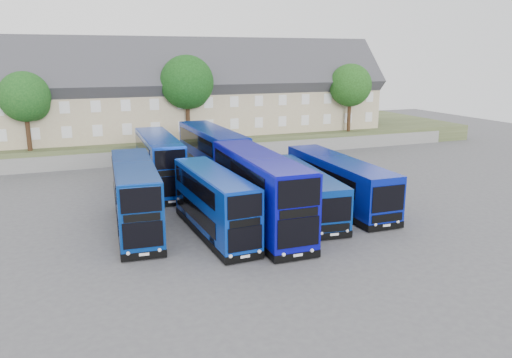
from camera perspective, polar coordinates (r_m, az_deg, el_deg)
The scene contains 15 objects.
ground at distance 31.85m, azimuth -0.15°, elevation -6.37°, with size 120.00×120.00×0.00m, color #4D4C52.
retaining_wall at distance 53.98m, azimuth -9.34°, elevation 2.72°, with size 70.00×0.40×1.50m, color slate.
earth_bank at distance 63.61m, azimuth -11.24°, elevation 4.55°, with size 80.00×20.00×2.00m, color #3F4A2A.
terrace_row at distance 59.04m, azimuth -10.80°, elevation 9.34°, with size 54.00×10.40×11.20m.
dd_front_left at distance 33.06m, azimuth -13.61°, elevation -2.11°, with size 3.31×11.12×4.36m.
dd_front_mid at distance 31.42m, azimuth -4.80°, elevation -2.91°, with size 2.79×10.23×4.03m.
dd_front_right at distance 32.44m, azimuth 0.40°, elevation -1.55°, with size 3.05×12.28×4.86m.
dd_rear_left at distance 42.90m, azimuth -11.00°, elevation 1.78°, with size 2.96×11.43×4.51m.
dd_rear_right at distance 44.05m, azimuth -5.02°, elevation 2.51°, with size 3.07×12.23×4.84m.
coach_east_a at distance 35.83m, azimuth 5.28°, elevation -1.51°, with size 3.63×11.78×3.17m.
coach_east_b at distance 38.20m, azimuth 9.38°, elevation -0.39°, with size 2.95×12.95×3.53m.
tree_west at distance 53.23m, azimuth -24.77°, elevation 8.34°, with size 4.80×4.80×7.65m.
tree_mid at distance 55.10m, azimuth -7.78°, elevation 10.68°, with size 5.76×5.76×9.18m.
tree_east at distance 62.46m, azimuth 10.79°, elevation 10.31°, with size 5.12×5.12×8.16m.
tree_far at distance 71.56m, azimuth 11.97°, elevation 10.95°, with size 5.44×5.44×8.67m.
Camera 1 is at (-10.72, -27.89, 11.03)m, focal length 35.00 mm.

